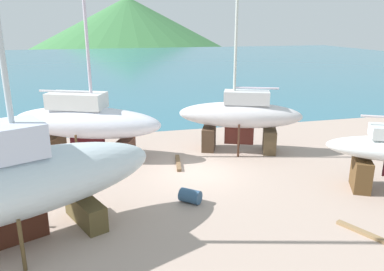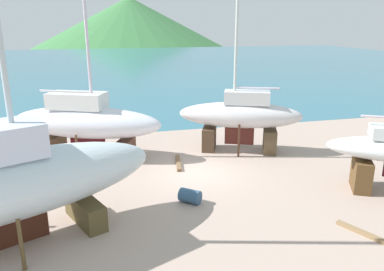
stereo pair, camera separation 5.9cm
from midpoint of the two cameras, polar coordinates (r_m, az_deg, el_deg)
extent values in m
plane|color=tan|center=(14.93, 5.36, -11.87)|extent=(49.04, 49.04, 0.00)
cube|color=#316C82|center=(70.15, -10.58, 10.50)|extent=(139.19, 90.10, 0.01)
cone|color=#3E7942|center=(185.90, -9.45, 14.17)|extent=(145.90, 145.90, 37.21)
cube|color=brown|center=(20.91, -10.23, -2.08)|extent=(1.40, 2.01, 1.00)
cube|color=brown|center=(22.64, -20.28, -1.42)|extent=(1.40, 2.01, 1.00)
cylinder|color=brown|center=(22.73, -14.16, -0.03)|extent=(0.12, 0.12, 1.59)
cylinder|color=brown|center=(20.49, -17.01, -2.07)|extent=(0.12, 0.12, 1.59)
ellipsoid|color=white|center=(21.30, -15.75, 1.91)|extent=(8.62, 5.52, 1.69)
cube|color=#4A1116|center=(21.69, -15.45, -1.77)|extent=(1.87, 0.88, 1.19)
cube|color=white|center=(21.22, -17.02, 5.05)|extent=(3.33, 2.51, 0.85)
cylinder|color=silver|center=(20.51, -16.03, 18.70)|extent=(0.17, 0.17, 10.75)
cylinder|color=silver|center=(21.43, -18.65, 6.31)|extent=(2.73, 1.28, 0.12)
cube|color=brown|center=(18.35, 24.00, -5.35)|extent=(1.33, 1.65, 1.38)
cube|color=#463223|center=(22.02, 2.48, -0.43)|extent=(1.21, 1.65, 1.32)
cube|color=#4E3E29|center=(21.98, 11.48, -0.79)|extent=(1.21, 1.65, 1.32)
cylinder|color=brown|center=(20.88, 6.94, -0.77)|extent=(0.12, 0.12, 1.82)
cylinder|color=brown|center=(22.85, 7.06, 0.75)|extent=(0.12, 0.12, 1.82)
ellipsoid|color=silver|center=(21.55, 7.11, 3.09)|extent=(7.11, 4.34, 1.44)
cube|color=#512019|center=(21.87, 7.00, -0.04)|extent=(1.57, 0.70, 1.01)
cube|color=silver|center=(21.34, 8.14, 5.69)|extent=(2.73, 1.98, 0.72)
cylinder|color=beige|center=(20.99, 6.70, 18.48)|extent=(0.16, 0.16, 10.14)
cylinder|color=silver|center=(21.26, 9.61, 7.06)|extent=(2.28, 1.01, 0.11)
cube|color=brown|center=(14.74, -15.83, -10.81)|extent=(1.58, 2.40, 0.94)
cylinder|color=brown|center=(12.58, -24.33, -14.85)|extent=(0.12, 0.12, 1.69)
ellipsoid|color=silver|center=(13.44, -26.71, -7.04)|extent=(10.70, 6.89, 2.14)
cube|color=#452015|center=(14.22, -25.74, -13.80)|extent=(2.32, 1.09, 1.50)
cube|color=#234D88|center=(26.88, -19.95, 1.19)|extent=(0.39, 0.30, 0.84)
cube|color=navy|center=(26.71, -20.10, 2.72)|extent=(0.49, 0.37, 0.64)
sphere|color=#966345|center=(26.61, -20.19, 3.62)|extent=(0.22, 0.22, 0.22)
cylinder|color=#305172|center=(15.72, -0.38, -9.09)|extent=(1.01, 0.99, 0.57)
cube|color=brown|center=(19.87, -2.18, -4.13)|extent=(0.57, 2.21, 0.14)
cube|color=olive|center=(14.76, 25.82, -13.70)|extent=(1.39, 2.67, 0.12)
camera|label=1|loc=(0.03, -90.10, -0.03)|focal=35.46mm
camera|label=2|loc=(0.03, 89.90, 0.03)|focal=35.46mm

